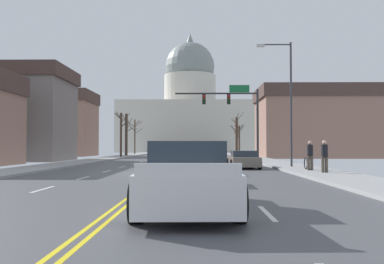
{
  "coord_description": "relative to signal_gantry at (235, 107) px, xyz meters",
  "views": [
    {
      "loc": [
        1.93,
        -23.35,
        1.53
      ],
      "look_at": [
        1.26,
        27.03,
        3.17
      ],
      "focal_mm": 39.66,
      "sensor_mm": 36.0,
      "label": 1
    }
  ],
  "objects": [
    {
      "name": "ground",
      "position": [
        -5.43,
        -16.66,
        -5.19
      ],
      "size": [
        20.0,
        180.0,
        0.2
      ],
      "color": "#48484E"
    },
    {
      "name": "signal_gantry",
      "position": [
        0.0,
        0.0,
        0.0
      ],
      "size": [
        7.91,
        0.41,
        7.15
      ],
      "color": "#28282D",
      "rests_on": "ground"
    },
    {
      "name": "street_lamp_right",
      "position": [
        2.46,
        -11.62,
        -0.14
      ],
      "size": [
        2.4,
        0.24,
        8.36
      ],
      "color": "#333338",
      "rests_on": "ground"
    },
    {
      "name": "capitol_building",
      "position": [
        -5.43,
        66.25,
        4.3
      ],
      "size": [
        34.11,
        21.02,
        30.02
      ],
      "color": "beige",
      "rests_on": "ground"
    },
    {
      "name": "sedan_near_00",
      "position": [
        -3.63,
        -3.87,
        -4.61
      ],
      "size": [
        2.17,
        4.58,
        1.27
      ],
      "color": "#B71414",
      "rests_on": "ground"
    },
    {
      "name": "sedan_near_01",
      "position": [
        -0.39,
        -11.04,
        -4.65
      ],
      "size": [
        2.1,
        4.56,
        1.2
      ],
      "color": "#6B6056",
      "rests_on": "ground"
    },
    {
      "name": "sedan_near_02",
      "position": [
        -3.4,
        -16.86,
        -4.65
      ],
      "size": [
        2.08,
        4.32,
        1.21
      ],
      "color": "navy",
      "rests_on": "ground"
    },
    {
      "name": "sedan_near_03",
      "position": [
        -3.67,
        -22.88,
        -4.67
      ],
      "size": [
        1.96,
        4.71,
        1.15
      ],
      "color": "black",
      "rests_on": "ground"
    },
    {
      "name": "pickup_truck_near_04",
      "position": [
        -3.76,
        -29.85,
        -4.48
      ],
      "size": [
        2.43,
        5.54,
        1.64
      ],
      "color": "silver",
      "rests_on": "ground"
    },
    {
      "name": "sedan_oncoming_00",
      "position": [
        -7.13,
        5.71,
        -4.64
      ],
      "size": [
        1.99,
        4.38,
        1.22
      ],
      "color": "navy",
      "rests_on": "ground"
    },
    {
      "name": "sedan_oncoming_01",
      "position": [
        -7.41,
        17.32,
        -4.65
      ],
      "size": [
        2.08,
        4.31,
        1.21
      ],
      "color": "#B71414",
      "rests_on": "ground"
    },
    {
      "name": "flank_building_00",
      "position": [
        -23.78,
        23.02,
        -0.34
      ],
      "size": [
        9.31,
        9.04,
        9.62
      ],
      "color": "#8C6656",
      "rests_on": "ground"
    },
    {
      "name": "flank_building_03",
      "position": [
        11.49,
        14.56,
        -0.68
      ],
      "size": [
        14.49,
        10.31,
        8.96
      ],
      "color": "#8C6656",
      "rests_on": "ground"
    },
    {
      "name": "bare_tree_00",
      "position": [
        3.52,
        31.95,
        -2.43
      ],
      "size": [
        1.62,
        2.19,
        4.96
      ],
      "color": "#423328",
      "rests_on": "ground"
    },
    {
      "name": "bare_tree_01",
      "position": [
        -14.34,
        32.72,
        -1.73
      ],
      "size": [
        2.62,
        2.8,
        5.89
      ],
      "color": "brown",
      "rests_on": "ground"
    },
    {
      "name": "bare_tree_02",
      "position": [
        3.54,
        36.09,
        -2.03
      ],
      "size": [
        2.47,
        1.95,
        6.41
      ],
      "color": "brown",
      "rests_on": "ground"
    },
    {
      "name": "bare_tree_03",
      "position": [
        -13.29,
        13.87,
        -2.03
      ],
      "size": [
        1.78,
        1.67,
        5.77
      ],
      "color": "#423328",
      "rests_on": "ground"
    },
    {
      "name": "bare_tree_04",
      "position": [
        2.55,
        25.82,
        -2.05
      ],
      "size": [
        1.99,
        2.35,
        6.54
      ],
      "color": "#423328",
      "rests_on": "ground"
    },
    {
      "name": "bare_tree_05",
      "position": [
        -13.64,
        19.93,
        -2.04
      ],
      "size": [
        1.49,
        1.62,
        5.95
      ],
      "color": "#423328",
      "rests_on": "ground"
    },
    {
      "name": "pedestrian_00",
      "position": [
        2.88,
        -15.86,
        -4.15
      ],
      "size": [
        0.35,
        0.34,
        1.67
      ],
      "color": "#4C4238",
      "rests_on": "ground"
    },
    {
      "name": "pedestrian_01",
      "position": [
        3.09,
        -17.89,
        -4.15
      ],
      "size": [
        0.35,
        0.34,
        1.67
      ],
      "color": "#4C4238",
      "rests_on": "ground"
    },
    {
      "name": "bicycle_parked",
      "position": [
        2.98,
        -15.05,
        -4.73
      ],
      "size": [
        0.12,
        1.77,
        0.85
      ],
      "color": "black",
      "rests_on": "ground"
    }
  ]
}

